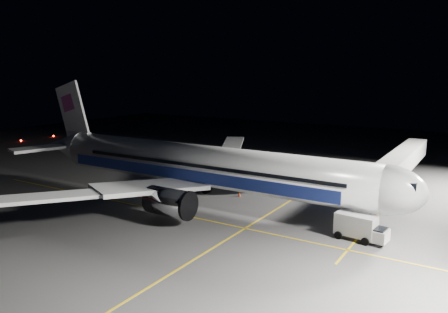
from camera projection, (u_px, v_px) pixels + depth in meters
ground at (203, 202)px, 60.94m from camera, size 200.00×200.00×0.00m
guide_line_main at (268, 214)px, 55.76m from camera, size 0.25×80.00×0.01m
guide_line_cross at (177, 214)px, 55.94m from camera, size 70.00×0.25×0.01m
guide_line_side at (383, 209)px, 57.90m from camera, size 0.25×40.00×0.01m
airliner at (197, 165)px, 60.53m from camera, size 61.48×54.22×16.64m
jet_bridge at (397, 165)px, 63.75m from camera, size 3.60×34.40×6.30m
service_truck at (361, 227)px, 46.92m from camera, size 5.73×2.91×2.82m
baggage_tug at (172, 175)px, 73.63m from camera, size 3.10×2.85×1.82m
safety_cone_a at (239, 194)px, 63.89m from camera, size 0.43×0.43×0.65m
safety_cone_b at (220, 179)px, 73.46m from camera, size 0.39×0.39×0.59m
safety_cone_c at (211, 174)px, 76.60m from camera, size 0.43×0.43×0.64m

